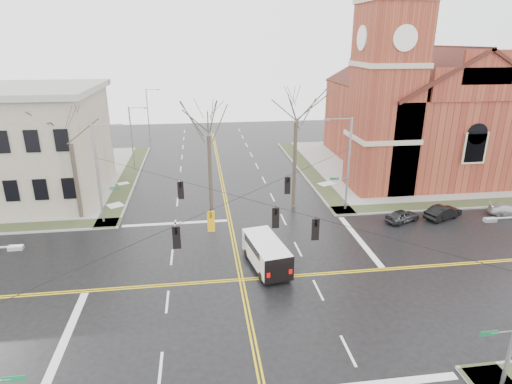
{
  "coord_description": "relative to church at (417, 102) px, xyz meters",
  "views": [
    {
      "loc": [
        -2.52,
        -26.04,
        15.96
      ],
      "look_at": [
        1.87,
        6.0,
        4.32
      ],
      "focal_mm": 30.0,
      "sensor_mm": 36.0,
      "label": 1
    }
  ],
  "objects": [
    {
      "name": "span_wires",
      "position": [
        -24.76,
        -24.78,
        -2.23
      ],
      "size": [
        23.02,
        23.02,
        0.03
      ],
      "color": "black",
      "rests_on": "ground"
    },
    {
      "name": "traffic_signals",
      "position": [
        -24.76,
        -25.45,
        -2.98
      ],
      "size": [
        8.21,
        8.26,
        1.3
      ],
      "color": "black",
      "rests_on": "ground"
    },
    {
      "name": "church",
      "position": [
        0.0,
        0.0,
        0.0
      ],
      "size": [
        24.28,
        27.48,
        27.5
      ],
      "color": "maroon",
      "rests_on": "ground"
    },
    {
      "name": "signal_pole_ne",
      "position": [
        -13.44,
        -13.28,
        -3.48
      ],
      "size": [
        2.75,
        0.22,
        9.0
      ],
      "color": "gray",
      "rests_on": "ground"
    },
    {
      "name": "tree_ne",
      "position": [
        -18.11,
        -11.6,
        0.64
      ],
      "size": [
        4.0,
        4.0,
        12.56
      ],
      "color": "#362C22",
      "rests_on": "ground"
    },
    {
      "name": "civic_building_a",
      "position": [
        -46.76,
        -4.78,
        -2.93
      ],
      "size": [
        18.0,
        14.0,
        11.0
      ],
      "primitive_type": "cube",
      "color": "gray",
      "rests_on": "ground"
    },
    {
      "name": "parked_car_b",
      "position": [
        -4.9,
        -16.56,
        -7.79
      ],
      "size": [
        4.12,
        2.74,
        1.28
      ],
      "primitive_type": "imported",
      "rotation": [
        0.0,
        0.0,
        1.96
      ],
      "color": "black",
      "rests_on": "ground"
    },
    {
      "name": "tree_nw_far",
      "position": [
        -38.57,
        -11.83,
        -0.84
      ],
      "size": [
        4.0,
        4.0,
        10.47
      ],
      "color": "#362C22",
      "rests_on": "ground"
    },
    {
      "name": "cargo_van",
      "position": [
        -22.81,
        -23.07,
        -7.19
      ],
      "size": [
        3.07,
        5.8,
        2.1
      ],
      "rotation": [
        0.0,
        0.0,
        0.18
      ],
      "color": "white",
      "rests_on": "ground"
    },
    {
      "name": "road_markings",
      "position": [
        -24.76,
        -24.78,
        -8.43
      ],
      "size": [
        100.0,
        100.0,
        0.01
      ],
      "color": "gold",
      "rests_on": "ground"
    },
    {
      "name": "signal_pole_nw",
      "position": [
        -36.09,
        -13.28,
        -3.48
      ],
      "size": [
        2.75,
        0.22,
        9.0
      ],
      "color": "gray",
      "rests_on": "ground"
    },
    {
      "name": "parked_car_c",
      "position": [
        1.85,
        -16.77,
        -7.88
      ],
      "size": [
        4.11,
        2.94,
        1.11
      ],
      "primitive_type": "imported",
      "rotation": [
        0.0,
        0.0,
        1.16
      ],
      "color": "#B6B7B9",
      "rests_on": "ground"
    },
    {
      "name": "sidewalks",
      "position": [
        -24.76,
        -24.78,
        -8.36
      ],
      "size": [
        80.0,
        80.0,
        0.17
      ],
      "color": "gray",
      "rests_on": "ground"
    },
    {
      "name": "tree_nw_near",
      "position": [
        -26.34,
        -11.63,
        -0.49
      ],
      "size": [
        4.0,
        4.0,
        10.97
      ],
      "color": "#362C22",
      "rests_on": "ground"
    },
    {
      "name": "ground",
      "position": [
        -24.76,
        -24.78,
        -8.43
      ],
      "size": [
        120.0,
        120.0,
        0.0
      ],
      "primitive_type": "plane",
      "color": "black",
      "rests_on": "ground"
    },
    {
      "name": "streetlight_north_b",
      "position": [
        -35.42,
        23.22,
        -3.97
      ],
      "size": [
        2.3,
        0.2,
        8.0
      ],
      "color": "gray",
      "rests_on": "ground"
    },
    {
      "name": "parked_car_a",
      "position": [
        -9.03,
        -16.77,
        -7.85
      ],
      "size": [
        3.69,
        2.59,
        1.17
      ],
      "primitive_type": "imported",
      "rotation": [
        0.0,
        0.0,
        1.97
      ],
      "color": "black",
      "rests_on": "ground"
    },
    {
      "name": "streetlight_north_a",
      "position": [
        -35.42,
        3.22,
        -3.97
      ],
      "size": [
        2.3,
        0.2,
        8.0
      ],
      "color": "gray",
      "rests_on": "ground"
    }
  ]
}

